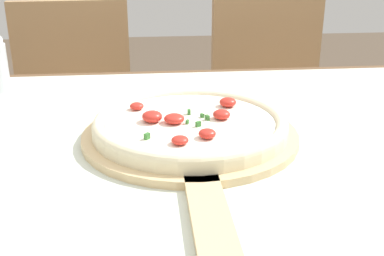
{
  "coord_description": "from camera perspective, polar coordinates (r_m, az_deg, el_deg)",
  "views": [
    {
      "loc": [
        -0.09,
        -0.62,
        1.08
      ],
      "look_at": [
        -0.03,
        0.05,
        0.81
      ],
      "focal_mm": 45.0,
      "sensor_mm": 36.0,
      "label": 1
    }
  ],
  "objects": [
    {
      "name": "pizza_peel",
      "position": [
        0.74,
        -0.02,
        -1.64
      ],
      "size": [
        0.34,
        0.56,
        0.01
      ],
      "color": "#D6B784",
      "rests_on": "towel_cloth"
    },
    {
      "name": "chair_right",
      "position": [
        1.68,
        9.28,
        1.77
      ],
      "size": [
        0.42,
        0.42,
        0.89
      ],
      "rotation": [
        0.0,
        0.0,
        0.05
      ],
      "color": "tan",
      "rests_on": "ground_plane"
    },
    {
      "name": "pizza",
      "position": [
        0.76,
        -0.23,
        0.48
      ],
      "size": [
        0.31,
        0.31,
        0.04
      ],
      "color": "beige",
      "rests_on": "pizza_peel"
    },
    {
      "name": "towel_cloth",
      "position": [
        0.7,
        2.6,
        -3.87
      ],
      "size": [
        1.08,
        0.96,
        0.0
      ],
      "color": "silver",
      "rests_on": "dining_table"
    },
    {
      "name": "chair_left",
      "position": [
        1.64,
        -13.65,
        0.98
      ],
      "size": [
        0.42,
        0.42,
        0.89
      ],
      "rotation": [
        0.0,
        0.0,
        0.05
      ],
      "color": "tan",
      "rests_on": "ground_plane"
    },
    {
      "name": "dining_table",
      "position": [
        0.76,
        2.45,
        -11.78
      ],
      "size": [
        1.16,
        1.04,
        0.77
      ],
      "color": "brown",
      "rests_on": "ground_plane"
    }
  ]
}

